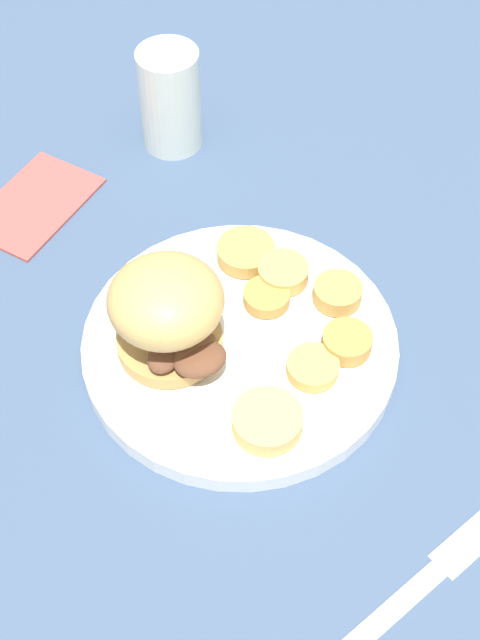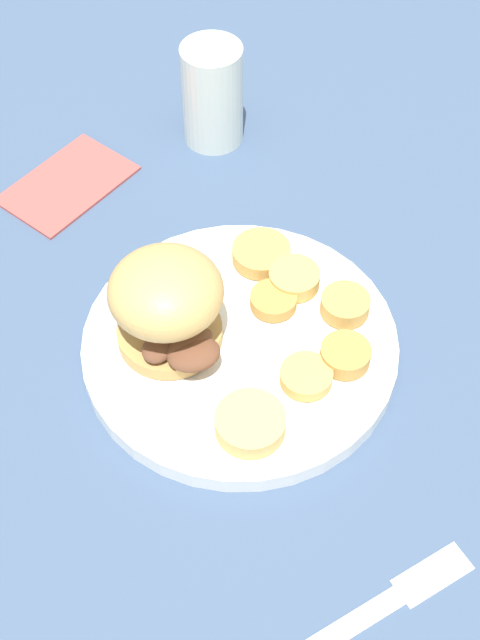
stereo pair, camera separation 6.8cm
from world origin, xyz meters
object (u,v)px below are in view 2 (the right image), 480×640
sandwich (167,303)px  drinking_glass (212,95)px  dinner_plate (240,344)px  fork (367,615)px

sandwich → drinking_glass: (0.15, -0.24, -0.01)m
dinner_plate → drinking_glass: size_ratio=2.48×
fork → drinking_glass: size_ratio=1.64×
fork → drinking_glass: (0.41, -0.32, 0.05)m
dinner_plate → fork: dinner_plate is taller
sandwich → fork: sandwich is taller
sandwich → fork: bearing=161.3°
sandwich → fork: 0.28m
dinner_plate → drinking_glass: bearing=-45.9°
sandwich → dinner_plate: bearing=-140.8°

